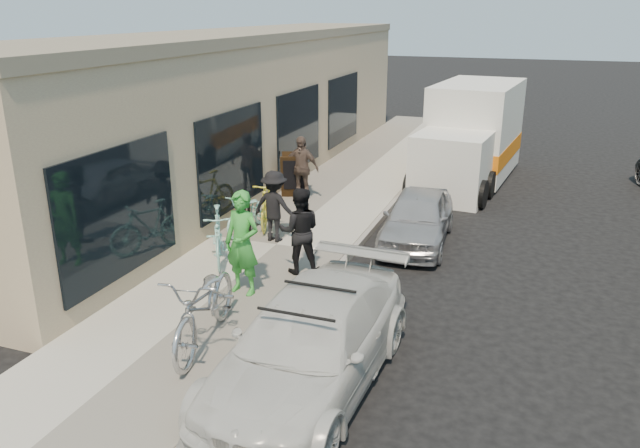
% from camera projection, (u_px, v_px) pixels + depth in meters
% --- Properties ---
extents(ground, '(120.00, 120.00, 0.00)m').
position_uv_depth(ground, '(316.00, 333.00, 9.74)').
color(ground, black).
rests_on(ground, ground).
extents(sidewalk, '(3.00, 34.00, 0.15)m').
position_uv_depth(sidewalk, '(276.00, 248.00, 13.03)').
color(sidewalk, '#AFAB9E').
rests_on(sidewalk, ground).
extents(curb, '(0.12, 34.00, 0.13)m').
position_uv_depth(curb, '(347.00, 258.00, 12.53)').
color(curb, gray).
rests_on(curb, ground).
extents(storefront, '(3.60, 20.00, 4.22)m').
position_uv_depth(storefront, '(242.00, 108.00, 17.84)').
color(storefront, tan).
rests_on(storefront, ground).
extents(bike_rack, '(0.24, 0.61, 0.90)m').
position_uv_depth(bike_rack, '(247.00, 213.00, 13.24)').
color(bike_rack, black).
rests_on(bike_rack, sidewalk).
extents(sandwich_board, '(0.86, 0.86, 1.11)m').
position_uv_depth(sandwich_board, '(294.00, 175.00, 16.17)').
color(sandwich_board, black).
rests_on(sandwich_board, sidewalk).
extents(sedan_white, '(1.96, 4.47, 1.32)m').
position_uv_depth(sedan_white, '(310.00, 344.00, 8.17)').
color(sedan_white, silver).
rests_on(sedan_white, ground).
extents(sedan_silver, '(1.53, 3.41, 1.14)m').
position_uv_depth(sedan_silver, '(417.00, 218.00, 13.33)').
color(sedan_silver, '#A8A8AE').
rests_on(sedan_silver, ground).
extents(moving_truck, '(2.63, 5.81, 2.77)m').
position_uv_depth(moving_truck, '(471.00, 138.00, 18.12)').
color(moving_truck, silver).
rests_on(moving_truck, ground).
extents(tandem_bike, '(1.19, 2.42, 1.21)m').
position_uv_depth(tandem_bike, '(206.00, 306.00, 8.96)').
color(tandem_bike, '#B1B1B4').
rests_on(tandem_bike, sidewalk).
extents(woman_rider, '(0.72, 0.53, 1.81)m').
position_uv_depth(woman_rider, '(242.00, 243.00, 10.52)').
color(woman_rider, green).
rests_on(woman_rider, sidewalk).
extents(man_standing, '(0.95, 0.85, 1.62)m').
position_uv_depth(man_standing, '(300.00, 231.00, 11.38)').
color(man_standing, black).
rests_on(man_standing, sidewalk).
extents(cruiser_bike_a, '(1.26, 1.76, 1.04)m').
position_uv_depth(cruiser_bike_a, '(218.00, 236.00, 11.99)').
color(cruiser_bike_a, '#99E5D8').
rests_on(cruiser_bike_a, sidewalk).
extents(cruiser_bike_b, '(0.72, 1.69, 0.86)m').
position_uv_depth(cruiser_bike_b, '(249.00, 212.00, 13.65)').
color(cruiser_bike_b, '#99E5D8').
rests_on(cruiser_bike_b, sidewalk).
extents(cruiser_bike_c, '(1.00, 1.88, 1.09)m').
position_uv_depth(cruiser_bike_c, '(268.00, 202.00, 13.97)').
color(cruiser_bike_c, yellow).
rests_on(cruiser_bike_c, sidewalk).
extents(bystander_a, '(1.03, 0.66, 1.51)m').
position_uv_depth(bystander_a, '(275.00, 206.00, 12.99)').
color(bystander_a, black).
rests_on(bystander_a, sidewalk).
extents(bystander_b, '(0.99, 0.46, 1.65)m').
position_uv_depth(bystander_b, '(301.00, 168.00, 15.81)').
color(bystander_b, brown).
rests_on(bystander_b, sidewalk).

